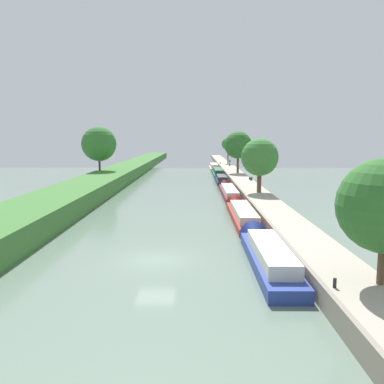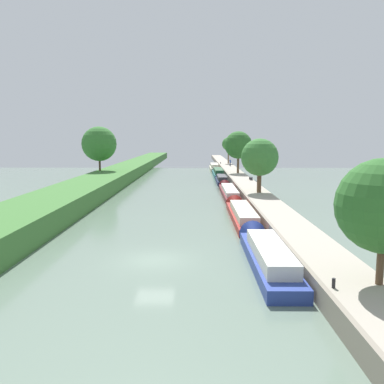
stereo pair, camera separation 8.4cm
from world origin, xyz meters
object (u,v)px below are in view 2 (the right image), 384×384
at_px(narrowboat_blue, 266,253).
at_px(narrowboat_maroon, 229,191).
at_px(mooring_bollard_near, 334,283).
at_px(narrowboat_cream, 214,167).
at_px(narrowboat_red, 242,213).
at_px(narrowboat_teal, 218,173).
at_px(person_walking, 230,162).
at_px(narrowboat_navy, 221,180).
at_px(park_bench, 251,178).
at_px(mooring_bollard_far, 221,163).

distance_m(narrowboat_blue, narrowboat_maroon, 30.58).
bearing_deg(mooring_bollard_near, narrowboat_blue, 104.20).
height_order(narrowboat_cream, mooring_bollard_near, narrowboat_cream).
distance_m(narrowboat_blue, narrowboat_red, 14.06).
relative_size(narrowboat_blue, narrowboat_teal, 0.88).
bearing_deg(narrowboat_red, narrowboat_teal, 89.97).
bearing_deg(narrowboat_teal, narrowboat_blue, -90.02).
bearing_deg(narrowboat_blue, person_walking, 87.13).
relative_size(narrowboat_navy, mooring_bollard_near, 23.40).
height_order(narrowboat_cream, park_bench, narrowboat_cream).
distance_m(narrowboat_red, mooring_bollard_far, 65.58).
bearing_deg(narrowboat_cream, park_bench, -82.55).
bearing_deg(person_walking, mooring_bollard_far, 101.74).
distance_m(narrowboat_blue, mooring_bollard_near, 7.43).
bearing_deg(narrowboat_teal, person_walking, 74.25).
xyz_separation_m(narrowboat_maroon, mooring_bollard_far, (1.78, 49.02, 0.85)).
bearing_deg(narrowboat_navy, mooring_bollard_far, 86.85).
bearing_deg(person_walking, narrowboat_cream, 144.77).
bearing_deg(mooring_bollard_far, narrowboat_cream, -108.56).
height_order(narrowboat_teal, mooring_bollard_far, mooring_bollard_far).
height_order(narrowboat_navy, park_bench, park_bench).
bearing_deg(park_bench, mooring_bollard_far, 93.59).
distance_m(narrowboat_blue, narrowboat_teal, 58.61).
height_order(narrowboat_maroon, narrowboat_navy, narrowboat_navy).
bearing_deg(narrowboat_cream, mooring_bollard_near, -88.62).
relative_size(narrowboat_maroon, person_walking, 10.04).
relative_size(narrowboat_blue, narrowboat_navy, 1.23).
relative_size(narrowboat_red, mooring_bollard_near, 33.27).
bearing_deg(narrowboat_cream, narrowboat_red, -89.88).
relative_size(narrowboat_red, narrowboat_cream, 1.22).
bearing_deg(narrowboat_maroon, mooring_bollard_near, -87.31).
height_order(narrowboat_teal, person_walking, person_walking).
xyz_separation_m(narrowboat_red, mooring_bollard_near, (1.82, -21.23, 0.80)).
height_order(mooring_bollard_far, park_bench, park_bench).
relative_size(narrowboat_red, park_bench, 9.98).
xyz_separation_m(narrowboat_navy, narrowboat_teal, (0.08, 13.15, 0.07)).
height_order(narrowboat_blue, narrowboat_cream, narrowboat_cream).
distance_m(narrowboat_navy, park_bench, 7.21).
xyz_separation_m(narrowboat_maroon, mooring_bollard_near, (1.78, -37.75, 0.85)).
distance_m(narrowboat_red, park_bench, 26.12).
distance_m(narrowboat_blue, narrowboat_cream, 73.80).
bearing_deg(narrowboat_navy, narrowboat_blue, -89.92).
relative_size(narrowboat_teal, narrowboat_cream, 1.20).
distance_m(narrowboat_red, narrowboat_cream, 59.74).
bearing_deg(narrowboat_blue, narrowboat_teal, 89.98).
bearing_deg(narrowboat_maroon, narrowboat_blue, -90.07).
xyz_separation_m(narrowboat_blue, narrowboat_teal, (0.02, 58.61, 0.01)).
bearing_deg(narrowboat_blue, mooring_bollard_near, -75.80).
bearing_deg(narrowboat_maroon, park_bench, 65.13).
bearing_deg(mooring_bollard_far, narrowboat_blue, -91.31).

